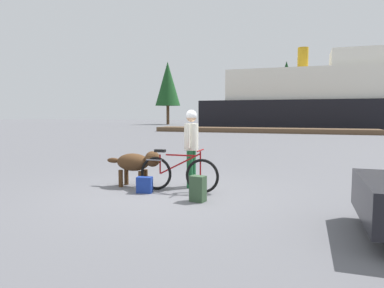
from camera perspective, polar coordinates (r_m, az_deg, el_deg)
ground_plane at (r=7.34m, az=-4.43°, el=-8.07°), size 160.00×160.00×0.00m
bicycle at (r=7.38m, az=-2.35°, el=-4.88°), size 1.78×0.44×0.92m
person_cyclist at (r=7.73m, az=-0.12°, el=0.56°), size 0.32×0.53×1.75m
dog at (r=7.91m, az=-9.19°, el=-3.08°), size 1.34×0.47×0.83m
backpack at (r=6.56m, az=0.99°, el=-7.42°), size 0.31×0.25×0.49m
handbag_pannier at (r=7.35m, az=-7.88°, el=-6.73°), size 0.34×0.22×0.34m
dock_pier at (r=31.32m, az=11.41°, el=2.26°), size 19.27×2.66×0.40m
ferry_boat at (r=39.02m, az=22.78°, el=6.66°), size 27.29×7.95×8.65m
pine_tree_far_left at (r=54.28m, az=-4.05°, el=9.92°), size 3.89×3.89×9.71m
pine_tree_center at (r=51.12m, az=15.35°, el=9.42°), size 4.00×4.00×9.06m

